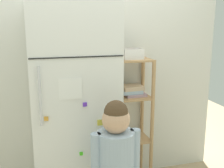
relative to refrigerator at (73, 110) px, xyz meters
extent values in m
cube|color=silver|center=(0.25, 0.37, 0.25)|extent=(2.68, 0.03, 2.30)
cube|color=white|center=(0.00, 0.00, 0.00)|extent=(0.69, 0.67, 1.80)
cube|color=black|center=(0.00, -0.34, 0.50)|extent=(0.68, 0.01, 0.01)
cylinder|color=silver|center=(-0.28, -0.36, 0.23)|extent=(0.02, 0.02, 0.43)
cube|color=white|center=(-0.06, -0.34, 0.27)|extent=(0.17, 0.01, 0.16)
cube|color=gold|center=(0.16, -0.34, -0.01)|extent=(0.04, 0.01, 0.04)
cube|color=yellow|center=(0.24, -0.34, 0.05)|extent=(0.04, 0.02, 0.03)
cube|color=#5F31BF|center=(0.04, -0.34, 0.15)|extent=(0.03, 0.01, 0.03)
cube|color=#3FCE1B|center=(0.00, -0.34, -0.25)|extent=(0.03, 0.01, 0.03)
cube|color=gold|center=(-0.24, -0.34, 0.06)|extent=(0.03, 0.02, 0.03)
cube|color=#C76229|center=(0.14, -0.34, -0.20)|extent=(0.04, 0.01, 0.04)
cube|color=#2491C0|center=(0.11, -0.34, -0.14)|extent=(0.04, 0.02, 0.04)
cylinder|color=#9EB2C6|center=(0.22, -0.56, -0.22)|extent=(0.26, 0.26, 0.44)
sphere|color=#9EB2C6|center=(0.22, -0.48, -0.01)|extent=(0.12, 0.12, 0.12)
sphere|color=tan|center=(0.22, -0.56, 0.09)|extent=(0.20, 0.20, 0.20)
sphere|color=#4C3823|center=(0.22, -0.56, 0.14)|extent=(0.17, 0.17, 0.17)
cylinder|color=#9EB2C6|center=(0.08, -0.56, -0.19)|extent=(0.07, 0.07, 0.37)
cylinder|color=#9EB2C6|center=(0.36, -0.56, -0.19)|extent=(0.07, 0.07, 0.37)
cylinder|color=tan|center=(0.44, 0.05, -0.25)|extent=(0.04, 0.04, 1.30)
cylinder|color=tan|center=(0.77, 0.05, -0.25)|extent=(0.04, 0.04, 1.30)
cylinder|color=tan|center=(0.44, 0.32, -0.25)|extent=(0.04, 0.04, 1.30)
cylinder|color=tan|center=(0.77, 0.32, -0.25)|extent=(0.04, 0.04, 1.30)
cube|color=tan|center=(0.60, 0.19, 0.39)|extent=(0.35, 0.29, 0.02)
cube|color=tan|center=(0.60, 0.19, 0.02)|extent=(0.35, 0.29, 0.02)
cube|color=tan|center=(0.60, 0.19, -0.42)|extent=(0.35, 0.29, 0.02)
cube|color=#B293A3|center=(0.63, 0.19, 0.05)|extent=(0.20, 0.17, 0.03)
cube|color=#99B2C6|center=(0.59, 0.19, 0.08)|extent=(0.21, 0.17, 0.03)
cube|color=#C6AD8E|center=(0.60, 0.20, 0.12)|extent=(0.21, 0.18, 0.04)
cylinder|color=beige|center=(0.54, 0.19, -0.39)|extent=(0.14, 0.14, 0.04)
cube|color=white|center=(0.59, 0.18, 0.40)|extent=(0.19, 0.15, 0.01)
cube|color=white|center=(0.59, 0.11, 0.45)|extent=(0.19, 0.01, 0.10)
cube|color=white|center=(0.59, 0.25, 0.45)|extent=(0.19, 0.01, 0.10)
cube|color=white|center=(0.50, 0.18, 0.45)|extent=(0.01, 0.15, 0.10)
cube|color=white|center=(0.69, 0.18, 0.45)|extent=(0.01, 0.15, 0.10)
sphere|color=#92371C|center=(0.62, 0.16, 0.44)|extent=(0.07, 0.07, 0.07)
sphere|color=#961D09|center=(0.59, 0.20, 0.44)|extent=(0.07, 0.07, 0.07)
sphere|color=orange|center=(0.56, 0.16, 0.44)|extent=(0.07, 0.07, 0.07)
camera|label=1|loc=(-0.29, -2.30, 0.75)|focal=44.40mm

